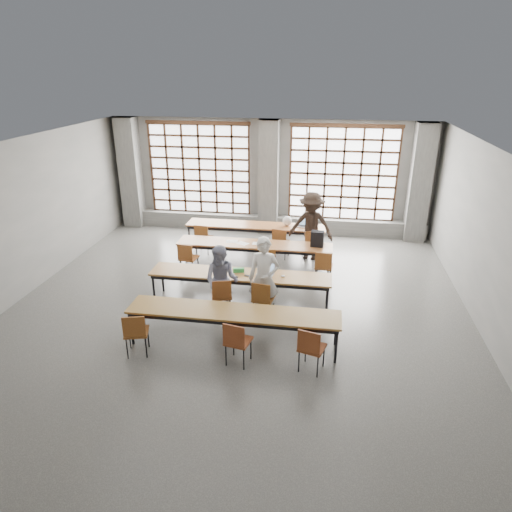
{
  "coord_description": "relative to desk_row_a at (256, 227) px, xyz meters",
  "views": [
    {
      "loc": [
        1.79,
        -8.59,
        4.95
      ],
      "look_at": [
        0.37,
        0.4,
        1.15
      ],
      "focal_mm": 32.0,
      "sensor_mm": 36.0,
      "label": 1
    }
  ],
  "objects": [
    {
      "name": "chair_mid_left",
      "position": [
        -1.41,
        -2.11,
        -0.13
      ],
      "size": [
        0.48,
        0.48,
        0.88
      ],
      "color": "maroon",
      "rests_on": "floor"
    },
    {
      "name": "chair_near_mid",
      "position": [
        0.56,
        -5.64,
        -0.13
      ],
      "size": [
        0.5,
        0.5,
        0.88
      ],
      "color": "maroon",
      "rests_on": "floor"
    },
    {
      "name": "laptop_front",
      "position": [
        0.75,
        -3.25,
        0.13
      ],
      "size": [
        0.42,
        0.37,
        0.26
      ],
      "color": "silver",
      "rests_on": "desk_row_c"
    },
    {
      "name": "chair_mid_centre",
      "position": [
        0.61,
        -2.11,
        -0.13
      ],
      "size": [
        0.49,
        0.49,
        0.88
      ],
      "color": "brown",
      "rests_on": "floor"
    },
    {
      "name": "chair_mid_right",
      "position": [
        1.99,
        -2.11,
        -0.13
      ],
      "size": [
        0.46,
        0.46,
        0.88
      ],
      "color": "brown",
      "rests_on": "floor"
    },
    {
      "name": "chair_front_right",
      "position": [
        0.77,
        -3.98,
        -0.13
      ],
      "size": [
        0.48,
        0.48,
        0.88
      ],
      "color": "brown",
      "rests_on": "floor"
    },
    {
      "name": "student_back",
      "position": [
        1.6,
        -0.5,
        0.27
      ],
      "size": [
        1.32,
        0.9,
        1.88
      ],
      "primitive_type": "imported",
      "rotation": [
        0.0,
        0.0,
        -0.17
      ],
      "color": "black",
      "rests_on": "floor"
    },
    {
      "name": "desk_row_b",
      "position": [
        0.2,
        -1.48,
        0.0
      ],
      "size": [
        4.0,
        0.7,
        0.73
      ],
      "color": "brown",
      "rests_on": "floor"
    },
    {
      "name": "paper_sheet_b",
      "position": [
        -0.1,
        -1.53,
        0.07
      ],
      "size": [
        0.36,
        0.33,
        0.0
      ],
      "primitive_type": "cube",
      "rotation": [
        0.0,
        0.0,
        -0.53
      ],
      "color": "white",
      "rests_on": "desk_row_b"
    },
    {
      "name": "plastic_bag",
      "position": [
        0.9,
        0.05,
        0.21
      ],
      "size": [
        0.26,
        0.21,
        0.29
      ],
      "primitive_type": "ellipsoid",
      "rotation": [
        0.0,
        0.0,
        0.02
      ],
      "color": "silver",
      "rests_on": "desk_row_a"
    },
    {
      "name": "floor",
      "position": [
        0.17,
        -3.7,
        -0.66
      ],
      "size": [
        11.0,
        11.0,
        0.0
      ],
      "primitive_type": "plane",
      "color": "#4E4E4B",
      "rests_on": "ground"
    },
    {
      "name": "student_female",
      "position": [
        -0.11,
        -3.86,
        0.11
      ],
      "size": [
        0.8,
        0.64,
        1.54
      ],
      "primitive_type": "imported",
      "rotation": [
        0.0,
        0.0,
        -0.08
      ],
      "color": "navy",
      "rests_on": "floor"
    },
    {
      "name": "chair_near_right",
      "position": [
        1.85,
        -5.64,
        -0.13
      ],
      "size": [
        0.52,
        0.52,
        0.88
      ],
      "color": "brown",
      "rests_on": "floor"
    },
    {
      "name": "window_left",
      "position": [
        -2.08,
        1.72,
        1.24
      ],
      "size": [
        3.32,
        0.12,
        3.0
      ],
      "color": "white",
      "rests_on": "wall_back"
    },
    {
      "name": "desk_row_c",
      "position": [
        0.19,
        -3.36,
        0.0
      ],
      "size": [
        4.0,
        0.7,
        0.73
      ],
      "color": "brown",
      "rests_on": "floor"
    },
    {
      "name": "chair_back_left",
      "position": [
        -1.41,
        -0.63,
        -0.13
      ],
      "size": [
        0.46,
        0.46,
        0.88
      ],
      "color": "brown",
      "rests_on": "floor"
    },
    {
      "name": "sill_ledge",
      "position": [
        0.17,
        1.6,
        -0.41
      ],
      "size": [
        9.8,
        0.35,
        0.5
      ],
      "primitive_type": "cube",
      "color": "#525250",
      "rests_on": "floor"
    },
    {
      "name": "column_mid",
      "position": [
        0.17,
        1.52,
        1.09
      ],
      "size": [
        0.6,
        0.55,
        3.5
      ],
      "primitive_type": "cube",
      "color": "#525250",
      "rests_on": "floor"
    },
    {
      "name": "mouse",
      "position": [
        1.14,
        -3.38,
        0.08
      ],
      "size": [
        0.11,
        0.09,
        0.04
      ],
      "primitive_type": "ellipsoid",
      "rotation": [
        0.0,
        0.0,
        -0.36
      ],
      "color": "white",
      "rests_on": "desk_row_c"
    },
    {
      "name": "desk_row_a",
      "position": [
        0.0,
        0.0,
        0.0
      ],
      "size": [
        4.0,
        0.7,
        0.73
      ],
      "color": "brown",
      "rests_on": "floor"
    },
    {
      "name": "chair_front_left",
      "position": [
        -0.09,
        -3.98,
        -0.13
      ],
      "size": [
        0.52,
        0.52,
        0.88
      ],
      "color": "brown",
      "rests_on": "floor"
    },
    {
      "name": "chair_back_mid",
      "position": [
        0.78,
        -0.63,
        -0.13
      ],
      "size": [
        0.49,
        0.5,
        0.88
      ],
      "color": "brown",
      "rests_on": "floor"
    },
    {
      "name": "student_male",
      "position": [
        0.79,
        -3.86,
        0.23
      ],
      "size": [
        0.65,
        0.43,
        1.79
      ],
      "primitive_type": "imported",
      "rotation": [
        0.0,
        0.0,
        0.0
      ],
      "color": "silver",
      "rests_on": "floor"
    },
    {
      "name": "phone",
      "position": [
        0.37,
        -3.46,
        0.07
      ],
      "size": [
        0.14,
        0.08,
        0.01
      ],
      "primitive_type": "cube",
      "rotation": [
        0.0,
        0.0,
        -0.13
      ],
      "color": "black",
      "rests_on": "desk_row_c"
    },
    {
      "name": "paper_sheet_c",
      "position": [
        0.3,
        -1.48,
        0.07
      ],
      "size": [
        0.3,
        0.21,
        0.0
      ],
      "primitive_type": "cube",
      "rotation": [
        0.0,
        0.0,
        -0.02
      ],
      "color": "silver",
      "rests_on": "desk_row_b"
    },
    {
      "name": "chair_near_left",
      "position": [
        -1.31,
        -5.64,
        -0.13
      ],
      "size": [
        0.51,
        0.52,
        0.88
      ],
      "color": "brown",
      "rests_on": "floor"
    },
    {
      "name": "wall_front",
      "position": [
        0.17,
        -9.2,
        1.09
      ],
      "size": [
        10.0,
        0.0,
        10.0
      ],
      "primitive_type": "plane",
      "rotation": [
        -1.57,
        0.0,
        0.0
      ],
      "color": "#62625F",
      "rests_on": "floor"
    },
    {
      "name": "window_right",
      "position": [
        2.42,
        1.72,
        1.24
      ],
      "size": [
        3.32,
        0.12,
        3.0
      ],
      "color": "white",
      "rests_on": "wall_back"
    },
    {
      "name": "wall_back",
      "position": [
        0.17,
        1.8,
        1.09
      ],
      "size": [
        10.0,
        0.0,
        10.0
      ],
      "primitive_type": "plane",
      "rotation": [
        1.57,
        0.0,
        0.0
      ],
      "color": "#62625F",
      "rests_on": "floor"
    },
    {
      "name": "desk_row_d",
      "position": [
        0.37,
        -5.01,
        0.0
      ],
      "size": [
        4.0,
        0.7,
        0.73
      ],
      "color": "brown",
      "rests_on": "floor"
    },
    {
      "name": "laptop_back",
      "position": [
        1.37,
        0.11,
        0.13
      ],
      "size": [
        0.43,
        0.39,
        0.26
      ],
      "color": "#ADAEB2",
      "rests_on": "desk_row_a"
    },
    {
      "name": "red_pouch",
      "position": [
        -1.33,
        -5.56,
        -0.16
      ],
      "size": [
        0.21,
        0.12,
        0.06
      ],
      "primitive_type": "cube",
      "rotation": [
        0.0,
        0.0,
        -0.23
      ],
      "color": "#A92214",
      "rests_on": "chair_near_left"
    },
    {
      "name": "ceiling",
      "position": [
        0.17,
        -3.7,
        2.84
      ],
      "size": [
        11.0,
        11.0,
        0.0
      ],
      "primitive_type": "plane",
      "rotation": [
        3.14,
        0.0,
        0.0
      ],
      "color": "silver",
      "rests_on": "floor"
    },
    {
      "name": "wall_left",
      "position": [
        -4.83,
        -3.7,
        1.09
      ],
      "size": [
        0.0,
        11.0,
        11.0
      ],
      "primitive_type": "plane",
      "rotation": [
        1.57,
        0.0,
        1.57
      ],
      "color": "#62625F",
      "rests_on": "floor"
    },
    {
      "name": "column_left",
      "position": [
        -4.33,
        1.52,
        1.09
      ],
      "size": [
        0.6,
        0.55,
        3.5
      ],
      "primitive_type": "cube",
      "color": "#525250",
      "rests_on": "floor"
    },
    {
      "name": "wall_right",
      "position": [
        5.17,
        -3.7,
        1.09
      ],
      "size": [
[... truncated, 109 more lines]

